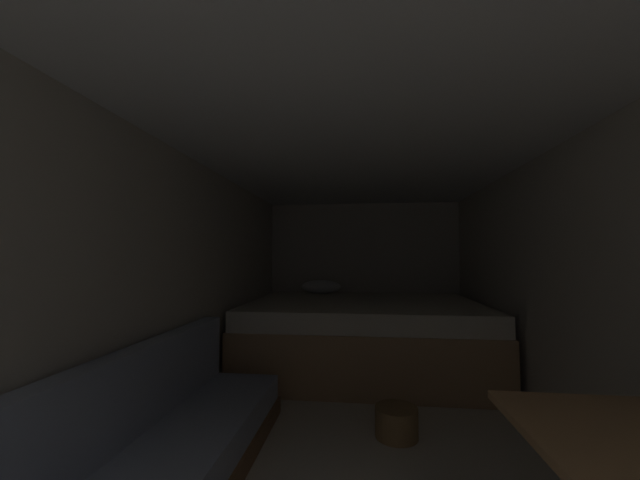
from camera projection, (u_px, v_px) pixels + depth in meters
name	position (u px, v px, depth m)	size (l,w,h in m)	color
ground_plane	(365.00, 449.00, 2.35)	(7.49, 7.49, 0.00)	beige
wall_back	(363.00, 274.00, 5.14)	(2.75, 0.05, 2.02)	beige
wall_left	(172.00, 291.00, 2.55)	(0.05, 5.49, 2.02)	beige
wall_right	(582.00, 296.00, 2.24)	(0.05, 5.49, 2.02)	beige
ceiling_slab	(363.00, 140.00, 2.45)	(2.75, 5.49, 0.05)	white
bed	(363.00, 334.00, 4.07)	(2.53, 1.97, 0.94)	tan
wicker_basket	(396.00, 422.00, 2.51)	(0.30, 0.30, 0.20)	olive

